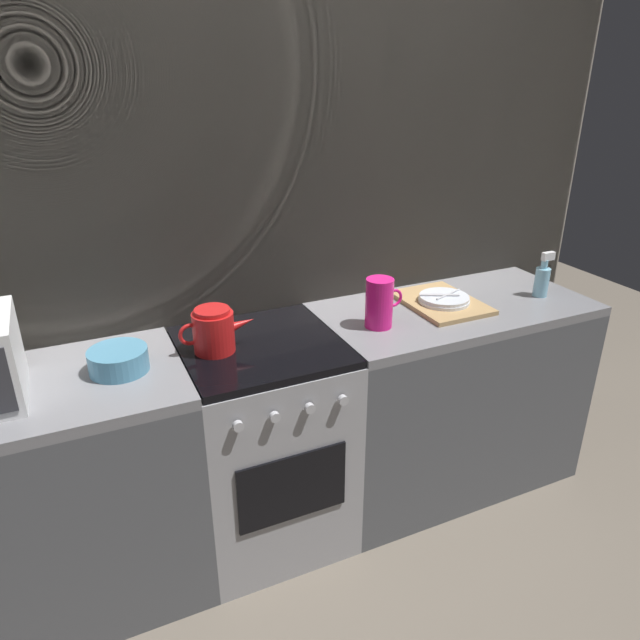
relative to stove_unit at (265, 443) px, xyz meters
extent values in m
plane|color=#6B6054|center=(0.00, 0.00, -0.45)|extent=(8.00, 8.00, 0.00)
cube|color=#A39989|center=(0.00, 0.33, 0.75)|extent=(3.60, 0.05, 2.40)
cube|color=beige|center=(0.00, 0.30, 0.75)|extent=(3.58, 0.01, 2.39)
cube|color=#515459|center=(-0.90, 0.00, -0.02)|extent=(1.20, 0.60, 0.86)
cube|color=#9E9EA3|center=(0.00, 0.00, -0.01)|extent=(0.60, 0.60, 0.87)
cube|color=black|center=(0.00, 0.00, 0.44)|extent=(0.59, 0.59, 0.03)
cube|color=black|center=(0.00, -0.30, 0.00)|extent=(0.42, 0.01, 0.28)
cylinder|color=#B7B7BC|center=(-0.19, -0.32, 0.33)|extent=(0.04, 0.02, 0.04)
cylinder|color=#B7B7BC|center=(-0.06, -0.32, 0.33)|extent=(0.04, 0.02, 0.04)
cylinder|color=#B7B7BC|center=(0.06, -0.32, 0.33)|extent=(0.04, 0.02, 0.04)
cylinder|color=#B7B7BC|center=(0.19, -0.32, 0.33)|extent=(0.04, 0.02, 0.04)
cube|color=#515459|center=(0.90, 0.00, -0.02)|extent=(1.20, 0.60, 0.86)
cube|color=gray|center=(0.90, 0.00, 0.43)|extent=(1.20, 0.60, 0.04)
cylinder|color=red|center=(-0.17, 0.01, 0.53)|extent=(0.15, 0.15, 0.15)
cylinder|color=red|center=(-0.17, 0.01, 0.61)|extent=(0.13, 0.13, 0.02)
cone|color=red|center=(-0.06, 0.01, 0.54)|extent=(0.10, 0.04, 0.05)
torus|color=red|center=(-0.25, 0.01, 0.53)|extent=(0.08, 0.01, 0.08)
cylinder|color=teal|center=(-0.51, 0.00, 0.49)|extent=(0.20, 0.20, 0.08)
cylinder|color=#E5197A|center=(0.48, -0.05, 0.55)|extent=(0.11, 0.11, 0.20)
torus|color=#E5197A|center=(0.55, -0.05, 0.56)|extent=(0.08, 0.01, 0.08)
cube|color=tan|center=(0.84, 0.04, 0.46)|extent=(0.30, 0.40, 0.02)
cylinder|color=silver|center=(0.84, 0.02, 0.48)|extent=(0.22, 0.22, 0.01)
cylinder|color=silver|center=(0.84, 0.02, 0.49)|extent=(0.21, 0.21, 0.01)
cylinder|color=silver|center=(0.86, 0.02, 0.50)|extent=(0.16, 0.07, 0.01)
cube|color=silver|center=(0.82, 0.03, 0.50)|extent=(0.16, 0.09, 0.00)
cylinder|color=#8CCCE5|center=(1.31, -0.06, 0.52)|extent=(0.06, 0.06, 0.13)
cylinder|color=#8CCCE5|center=(1.31, -0.06, 0.60)|extent=(0.03, 0.03, 0.04)
cube|color=white|center=(1.33, -0.06, 0.64)|extent=(0.06, 0.02, 0.04)
camera|label=1|loc=(-0.61, -1.87, 1.41)|focal=32.58mm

